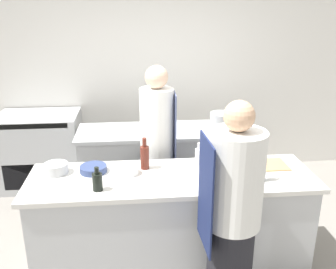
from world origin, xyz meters
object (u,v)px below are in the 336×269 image
bowl_ceramic_blue (93,169)px  bottle_olive_oil (262,168)px  bottle_wine (199,156)px  bowl_prep_small (129,170)px  bowl_mixing_large (56,168)px  bottle_cooking_oil (145,157)px  chef_at_stove (158,149)px  stockpot (221,122)px  bottle_vinegar (97,181)px  oven_range (41,150)px  chef_at_prep_near (232,216)px

bowl_ceramic_blue → bottle_olive_oil: bearing=-12.3°
bottle_wine → bowl_prep_small: bottle_wine is taller
bowl_prep_small → bowl_ceramic_blue: size_ratio=0.72×
bottle_olive_oil → bowl_mixing_large: size_ratio=1.44×
bottle_cooking_oil → bowl_prep_small: 0.19m
bottle_cooking_oil → bowl_mixing_large: (-0.77, -0.02, -0.07)m
chef_at_stove → bowl_ceramic_blue: chef_at_stove is taller
bowl_prep_small → bowl_ceramic_blue: 0.31m
bowl_mixing_large → stockpot: stockpot is taller
bottle_vinegar → bowl_prep_small: bearing=48.6°
oven_range → stockpot: 2.34m
bottle_wine → oven_range: bearing=139.3°
bottle_olive_oil → bottle_vinegar: bearing=-178.4°
bottle_cooking_oil → stockpot: bearing=45.8°
chef_at_stove → bowl_prep_small: size_ratio=10.17×
bottle_vinegar → stockpot: (1.29, 1.30, 0.03)m
bottle_vinegar → bottle_cooking_oil: bottle_cooking_oil is taller
chef_at_stove → bowl_prep_small: 0.66m
chef_at_prep_near → bottle_wine: 0.82m
chef_at_stove → stockpot: (0.76, 0.43, 0.12)m
bottle_wine → bottle_cooking_oil: 0.49m
bottle_wine → stockpot: 0.98m
bottle_olive_oil → bottle_cooking_oil: 1.01m
bottle_wine → bottle_cooking_oil: bottle_cooking_oil is taller
chef_at_prep_near → bottle_cooking_oil: chef_at_prep_near is taller
chef_at_stove → bowl_mixing_large: chef_at_stove is taller
chef_at_prep_near → stockpot: bearing=-13.2°
bottle_olive_oil → bottle_vinegar: bottle_olive_oil is taller
bottle_wine → bottle_olive_oil: bearing=-38.5°
oven_range → chef_at_prep_near: chef_at_prep_near is taller
bottle_vinegar → bowl_prep_small: bottle_vinegar is taller
bottle_olive_oil → bowl_prep_small: 1.12m
bottle_cooking_oil → bowl_ceramic_blue: bearing=-176.4°
chef_at_prep_near → bottle_vinegar: chef_at_prep_near is taller
oven_range → stockpot: size_ratio=3.81×
bowl_mixing_large → oven_range: bearing=108.2°
chef_at_stove → bottle_vinegar: 1.02m
bowl_prep_small → bottle_vinegar: bearing=-131.4°
bottle_olive_oil → stockpot: size_ratio=1.12×
bottle_wine → bowl_ceramic_blue: size_ratio=0.91×
oven_range → stockpot: (2.19, -0.63, 0.52)m
bowl_mixing_large → bowl_ceramic_blue: bearing=-0.9°
bottle_wine → bottle_cooking_oil: bearing=-175.9°
bottle_wine → bowl_mixing_large: bearing=-177.3°
oven_range → bottle_wine: bearing=-40.7°
bottle_cooking_oil → chef_at_prep_near: bearing=-52.6°
chef_at_stove → bottle_vinegar: bearing=-29.8°
bowl_prep_small → bottle_wine: bearing=11.8°
chef_at_prep_near → bowl_prep_small: chef_at_prep_near is taller
chef_at_stove → bottle_wine: 0.58m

